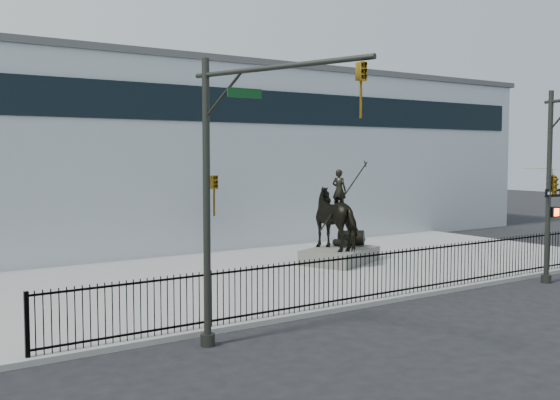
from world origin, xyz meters
TOP-DOWN VIEW (x-y plane):
  - ground at (0.00, 0.00)m, footprint 120.00×120.00m
  - plaza at (0.00, 7.00)m, footprint 30.00×12.00m
  - building at (0.00, 20.00)m, footprint 44.00×14.00m
  - picket_fence at (0.00, 1.25)m, footprint 22.10×0.10m
  - statue_plinth at (3.02, 7.22)m, footprint 3.84×3.30m
  - equestrian_statue at (3.08, 7.24)m, footprint 3.83×3.20m
  - traffic_signal_left at (-6.75, -0.62)m, footprint 1.52×4.84m

SIDE VIEW (x-z plane):
  - ground at x=0.00m, z-range 0.00..0.00m
  - plaza at x=0.00m, z-range 0.00..0.15m
  - statue_plinth at x=3.02m, z-range 0.15..0.75m
  - picket_fence at x=0.00m, z-range 0.15..1.65m
  - equestrian_statue at x=3.08m, z-range 0.27..3.77m
  - traffic_signal_left at x=-6.75m, z-range 0.53..7.53m
  - building at x=0.00m, z-range 0.00..9.00m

